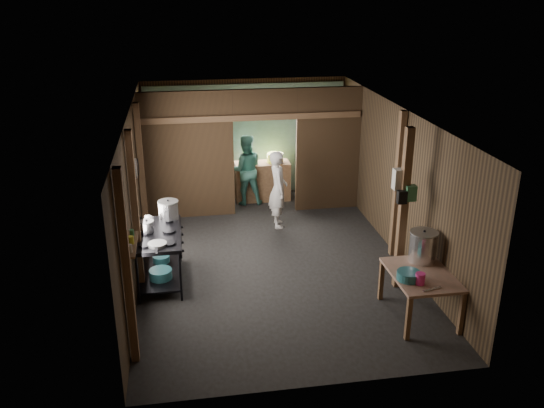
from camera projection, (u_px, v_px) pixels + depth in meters
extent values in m
cube|color=#292929|center=(270.00, 258.00, 10.14)|extent=(4.50, 7.00, 0.00)
cube|color=#484340|center=(270.00, 113.00, 9.20)|extent=(4.50, 7.00, 0.00)
cube|color=#4B3722|center=(245.00, 137.00, 12.89)|extent=(4.50, 0.00, 2.60)
cube|color=#4B3722|center=(319.00, 292.00, 6.45)|extent=(4.50, 0.00, 2.60)
cube|color=#4B3722|center=(134.00, 196.00, 9.33)|extent=(0.00, 7.00, 2.60)
cube|color=#4B3722|center=(397.00, 182.00, 10.01)|extent=(0.00, 7.00, 2.60)
cube|color=#442E1A|center=(188.00, 156.00, 11.50)|extent=(1.85, 0.10, 2.60)
cube|color=#442E1A|center=(328.00, 150.00, 11.93)|extent=(1.35, 0.10, 2.60)
cube|color=#442E1A|center=(265.00, 104.00, 11.37)|extent=(1.30, 0.10, 0.60)
cube|color=#79AAAB|center=(246.00, 140.00, 12.86)|extent=(4.40, 0.06, 2.50)
cube|color=brown|center=(262.00, 181.00, 12.75)|extent=(1.20, 0.50, 0.85)
cylinder|color=beige|center=(257.00, 111.00, 12.62)|extent=(0.20, 0.03, 0.20)
cube|color=brown|center=(127.00, 270.00, 6.95)|extent=(0.10, 0.12, 2.60)
cube|color=brown|center=(135.00, 214.00, 8.61)|extent=(0.10, 0.12, 2.60)
cube|color=brown|center=(142.00, 173.00, 10.45)|extent=(0.10, 0.12, 2.60)
cube|color=brown|center=(397.00, 186.00, 9.82)|extent=(0.10, 0.12, 2.60)
cube|color=brown|center=(403.00, 210.00, 8.76)|extent=(0.12, 0.12, 2.60)
cube|color=brown|center=(253.00, 117.00, 11.38)|extent=(4.40, 0.12, 0.12)
cylinder|color=gray|center=(136.00, 168.00, 9.58)|extent=(0.03, 0.34, 0.34)
cylinder|color=black|center=(138.00, 167.00, 9.99)|extent=(0.03, 0.30, 0.30)
cube|color=brown|center=(131.00, 245.00, 7.38)|extent=(0.14, 0.80, 0.03)
cylinder|color=beige|center=(129.00, 248.00, 7.13)|extent=(0.07, 0.07, 0.10)
cylinder|color=yellow|center=(131.00, 240.00, 7.36)|extent=(0.08, 0.08, 0.10)
cylinder|color=#387C4F|center=(132.00, 233.00, 7.56)|extent=(0.06, 0.06, 0.10)
cube|color=beige|center=(401.00, 179.00, 8.65)|extent=(0.22, 0.15, 0.32)
cube|color=#387C4F|center=(411.00, 193.00, 8.60)|extent=(0.16, 0.12, 0.24)
cube|color=black|center=(402.00, 197.00, 8.58)|extent=(0.14, 0.10, 0.20)
cylinder|color=silver|center=(148.00, 220.00, 9.38)|extent=(0.20, 0.20, 0.11)
cylinder|color=#2A6E77|center=(161.00, 274.00, 9.07)|extent=(0.36, 0.36, 0.15)
cylinder|color=#2A6E77|center=(161.00, 259.00, 9.61)|extent=(0.28, 0.28, 0.11)
cylinder|color=#2A6E77|center=(409.00, 276.00, 7.95)|extent=(0.36, 0.36, 0.12)
cylinder|color=#DB2C7F|center=(420.00, 279.00, 7.83)|extent=(0.14, 0.14, 0.16)
cube|color=silver|center=(432.00, 289.00, 7.71)|extent=(0.30, 0.11, 0.01)
cylinder|color=yellow|center=(275.00, 158.00, 12.60)|extent=(0.36, 0.36, 0.20)
imported|color=silver|center=(278.00, 189.00, 11.23)|extent=(0.39, 0.57, 1.54)
imported|color=teal|center=(246.00, 170.00, 12.39)|extent=(0.76, 0.59, 1.54)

